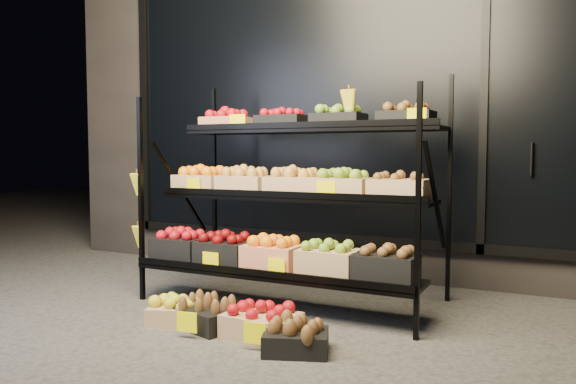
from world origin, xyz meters
The scene contains 9 objects.
ground centered at (0.00, 0.00, 0.00)m, with size 24.00×24.00×0.00m, color #514F4C.
building centered at (0.00, 2.59, 1.75)m, with size 6.00×2.08×3.50m.
display_rack centered at (-0.02, 0.60, 0.79)m, with size 2.18×1.02×1.67m.
tag_floor_a centered at (-0.19, -0.40, 0.06)m, with size 0.13×0.01×0.12m, color #FAEE00.
tag_floor_b centered at (0.27, -0.40, 0.06)m, with size 0.13×0.01×0.12m, color #FAEE00.
floor_crate_left centered at (-0.43, -0.18, 0.08)m, with size 0.40×0.34×0.18m.
floor_crate_midleft centered at (-0.20, -0.17, 0.09)m, with size 0.45×0.38×0.20m.
floor_crate_midright centered at (0.19, -0.18, 0.10)m, with size 0.44×0.33×0.21m.
floor_crate_right centered at (0.48, -0.32, 0.09)m, with size 0.42×0.36×0.19m.
Camera 1 is at (1.78, -3.04, 1.09)m, focal length 35.00 mm.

